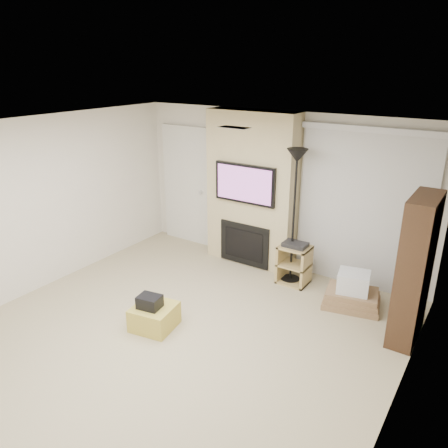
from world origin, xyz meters
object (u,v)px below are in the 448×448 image
Objects in this scene: floor_lamp at (296,179)px; av_stand at (294,262)px; ottoman at (154,317)px; bookshelf at (415,270)px; box_stack at (352,293)px.

floor_lamp reaches higher than av_stand.
av_stand is (0.96, 2.08, 0.20)m from ottoman.
av_stand is (0.07, -0.04, -1.27)m from floor_lamp.
floor_lamp is at bearing 163.00° from bookshelf.
box_stack is 1.10m from bookshelf.
floor_lamp is at bearing 168.09° from box_stack.
box_stack is (1.92, 1.90, 0.04)m from ottoman.
box_stack is (0.96, -0.18, -0.15)m from av_stand.
bookshelf reaches higher than ottoman.
ottoman is 0.59× the size of box_stack.
av_stand is at bearing -29.22° from floor_lamp.
bookshelf is at bearing -16.48° from av_stand.
box_stack is at bearing -10.56° from av_stand.
ottoman is 2.70m from box_stack.
ottoman is at bearing -112.84° from floor_lamp.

